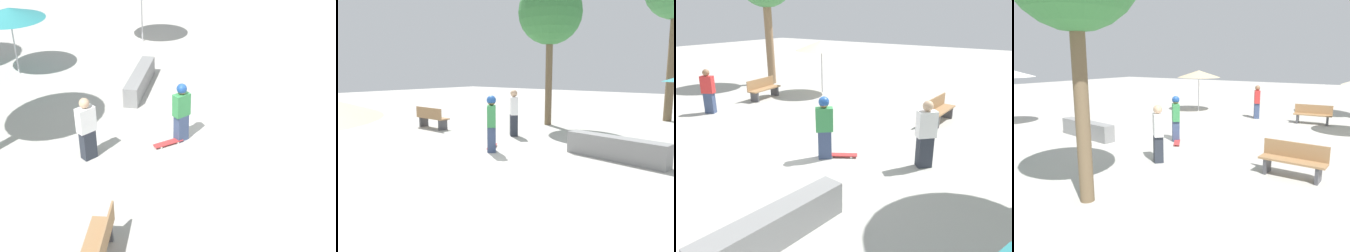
% 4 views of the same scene
% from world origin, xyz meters
% --- Properties ---
extents(ground_plane, '(60.00, 60.00, 0.00)m').
position_xyz_m(ground_plane, '(0.00, 0.00, 0.00)').
color(ground_plane, '#B2AFA8').
extents(skater_main, '(0.46, 0.48, 1.60)m').
position_xyz_m(skater_main, '(0.29, -0.81, 0.86)').
color(skater_main, '#38476B').
rests_on(skater_main, ground_plane).
extents(skateboard, '(0.59, 0.79, 0.07)m').
position_xyz_m(skateboard, '(0.57, -1.14, 0.06)').
color(skateboard, red).
rests_on(skateboard, ground_plane).
extents(concrete_ledge, '(2.73, 0.76, 0.60)m').
position_xyz_m(concrete_ledge, '(-2.76, -2.18, 0.30)').
color(concrete_ledge, gray).
rests_on(concrete_ledge, ground_plane).
extents(bench_near, '(1.61, 0.49, 0.85)m').
position_xyz_m(bench_near, '(4.74, -2.21, 0.43)').
color(bench_near, '#47474C').
rests_on(bench_near, ground_plane).
extents(bench_far, '(1.63, 0.59, 0.85)m').
position_xyz_m(bench_far, '(3.64, 5.08, 0.43)').
color(bench_far, '#47474C').
rests_on(bench_far, ground_plane).
extents(shade_umbrella_tan, '(2.34, 2.34, 2.25)m').
position_xyz_m(shade_umbrella_tan, '(-2.46, 5.41, 2.06)').
color(shade_umbrella_tan, '#B7B7BC').
rests_on(shade_umbrella_tan, ground_plane).
extents(bystander_watching, '(0.49, 0.49, 1.63)m').
position_xyz_m(bystander_watching, '(1.24, -3.07, 0.81)').
color(bystander_watching, '#282D38').
rests_on(bystander_watching, ground_plane).
extents(bystander_far, '(0.41, 0.50, 1.61)m').
position_xyz_m(bystander_far, '(1.04, 5.06, 0.80)').
color(bystander_far, '#38476B').
rests_on(bystander_far, ground_plane).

